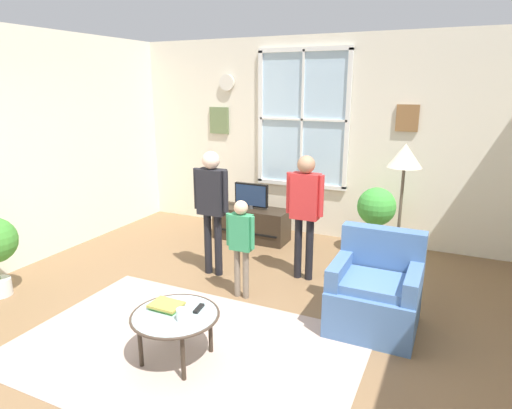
{
  "coord_description": "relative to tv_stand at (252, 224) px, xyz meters",
  "views": [
    {
      "loc": [
        1.84,
        -2.93,
        2.15
      ],
      "look_at": [
        0.06,
        0.89,
        1.0
      ],
      "focal_mm": 30.8,
      "sensor_mm": 36.0,
      "label": 1
    }
  ],
  "objects": [
    {
      "name": "book_stack",
      "position": [
        0.57,
        -2.79,
        0.19
      ],
      "size": [
        0.25,
        0.19,
        0.04
      ],
      "color": "#5BC45A",
      "rests_on": "coffee_table"
    },
    {
      "name": "remote_near_books",
      "position": [
        0.82,
        -2.7,
        0.18
      ],
      "size": [
        0.06,
        0.14,
        0.02
      ],
      "primitive_type": "cube",
      "rotation": [
        0.0,
        0.0,
        0.13
      ],
      "color": "black",
      "rests_on": "coffee_table"
    },
    {
      "name": "floor_lamp",
      "position": [
        2.13,
        -1.13,
        1.13
      ],
      "size": [
        0.32,
        0.32,
        1.63
      ],
      "color": "black",
      "rests_on": "ground_plane"
    },
    {
      "name": "tv_stand",
      "position": [
        0.0,
        0.0,
        0.0
      ],
      "size": [
        1.06,
        0.42,
        0.46
      ],
      "color": "#2D2319",
      "rests_on": "ground_plane"
    },
    {
      "name": "person_black_shirt",
      "position": [
        0.11,
        -1.27,
        0.68
      ],
      "size": [
        0.44,
        0.2,
        1.45
      ],
      "color": "black",
      "rests_on": "ground_plane"
    },
    {
      "name": "ground_plane",
      "position": [
        0.75,
        -2.46,
        -0.24
      ],
      "size": [
        6.28,
        6.76,
        0.02
      ],
      "primitive_type": "cube",
      "color": "brown"
    },
    {
      "name": "coffee_table",
      "position": [
        0.69,
        -2.84,
        0.14
      ],
      "size": [
        0.71,
        0.71,
        0.41
      ],
      "color": "#99B2B7",
      "rests_on": "ground_plane"
    },
    {
      "name": "back_wall",
      "position": [
        0.73,
        0.67,
        1.19
      ],
      "size": [
        5.68,
        0.17,
        2.81
      ],
      "color": "silver",
      "rests_on": "ground_plane"
    },
    {
      "name": "armchair",
      "position": [
        2.03,
        -1.64,
        0.1
      ],
      "size": [
        0.76,
        0.74,
        0.87
      ],
      "color": "#476B9E",
      "rests_on": "ground_plane"
    },
    {
      "name": "cup",
      "position": [
        0.79,
        -2.89,
        0.22
      ],
      "size": [
        0.09,
        0.09,
        0.1
      ],
      "primitive_type": "cylinder",
      "color": "white",
      "rests_on": "coffee_table"
    },
    {
      "name": "person_red_shirt",
      "position": [
        1.11,
        -0.94,
        0.66
      ],
      "size": [
        0.43,
        0.19,
        1.42
      ],
      "color": "black",
      "rests_on": "ground_plane"
    },
    {
      "name": "television",
      "position": [
        -0.0,
        -0.0,
        0.42
      ],
      "size": [
        0.5,
        0.08,
        0.36
      ],
      "color": "#4C4C4C",
      "rests_on": "tv_stand"
    },
    {
      "name": "potted_plant_by_window",
      "position": [
        1.7,
        0.16,
        0.37
      ],
      "size": [
        0.49,
        0.49,
        0.89
      ],
      "color": "#9E6B4C",
      "rests_on": "ground_plane"
    },
    {
      "name": "person_green_shirt",
      "position": [
        0.68,
        -1.65,
        0.42
      ],
      "size": [
        0.31,
        0.14,
        1.04
      ],
      "color": "#726656",
      "rests_on": "ground_plane"
    },
    {
      "name": "area_rug",
      "position": [
        0.67,
        -2.71,
        -0.23
      ],
      "size": [
        2.87,
        1.9,
        0.01
      ],
      "primitive_type": "cube",
      "color": "tan",
      "rests_on": "ground_plane"
    }
  ]
}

